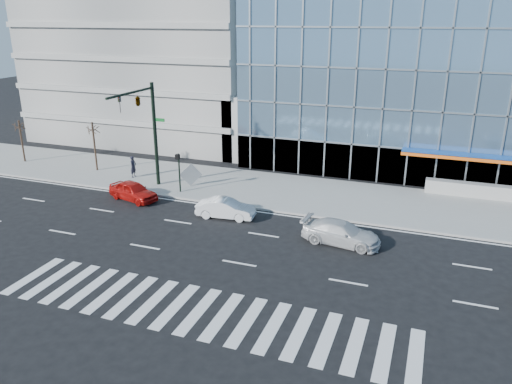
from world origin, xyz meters
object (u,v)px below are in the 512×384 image
street_tree_near (93,129)px  red_sedan (133,191)px  ped_signal_post (179,167)px  street_tree_far (19,126)px  tilted_panel (191,175)px  pedestrian (133,167)px  white_suv (341,233)px  traffic_signal (143,112)px  white_sedan (226,208)px

street_tree_near → red_sedan: 9.05m
ped_signal_post → street_tree_far: 17.73m
ped_signal_post → tilted_panel: size_ratio=2.31×
red_sedan → pedestrian: bearing=48.7°
ped_signal_post → white_suv: bearing=-18.7°
white_suv → tilted_panel: tilted_panel is taller
ped_signal_post → traffic_signal: bearing=-171.5°
street_tree_near → white_suv: bearing=-17.2°
white_suv → white_sedan: (-8.04, 1.34, -0.03)m
red_sedan → tilted_panel: (2.70, 3.95, 0.38)m
white_sedan → pedestrian: pedestrian is taller
pedestrian → tilted_panel: tilted_panel is taller
tilted_panel → white_sedan: bearing=-80.2°
ped_signal_post → red_sedan: bearing=-137.3°
street_tree_near → red_sedan: street_tree_near is taller
white_suv → pedestrian: pedestrian is taller
ped_signal_post → street_tree_near: 9.97m
street_tree_near → white_suv: street_tree_near is taller
street_tree_near → ped_signal_post: bearing=-15.1°
street_tree_far → tilted_panel: street_tree_far is taller
ped_signal_post → red_sedan: (-2.57, -2.36, -1.45)m
ped_signal_post → white_sedan: 6.24m
white_suv → red_sedan: bearing=88.6°
street_tree_far → pedestrian: 12.37m
traffic_signal → white_suv: (15.72, -4.11, -5.48)m
ped_signal_post → pedestrian: 5.84m
white_sedan → pedestrian: (-10.56, 5.12, 0.40)m
street_tree_near → street_tree_far: street_tree_near is taller
traffic_signal → street_tree_near: traffic_signal is taller
street_tree_near → pedestrian: street_tree_near is taller
street_tree_near → white_sedan: 16.05m
street_tree_near → white_sedan: (14.68, -5.70, -3.13)m
ped_signal_post → red_sedan: 3.78m
street_tree_near → red_sedan: bearing=-35.4°
white_sedan → traffic_signal: bearing=63.9°
tilted_panel → white_suv: bearing=-61.9°
street_tree_far → white_sedan: 23.55m
street_tree_far → pedestrian: street_tree_far is taller
white_suv → red_sedan: size_ratio=1.16×
ped_signal_post → pedestrian: ped_signal_post is taller
traffic_signal → white_sedan: (7.67, -2.77, -5.52)m
white_sedan → tilted_panel: tilted_panel is taller
pedestrian → red_sedan: bearing=-146.4°
traffic_signal → tilted_panel: 6.06m
red_sedan → tilted_panel: tilted_panel is taller
traffic_signal → red_sedan: 5.83m
street_tree_far → white_suv: 31.64m
street_tree_far → red_sedan: 15.96m
ped_signal_post → white_suv: size_ratio=0.64×
traffic_signal → street_tree_near: size_ratio=1.89×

